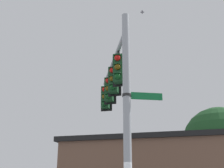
% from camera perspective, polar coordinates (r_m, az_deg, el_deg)
% --- Properties ---
extents(signal_pole, '(0.24, 0.24, 7.27)m').
position_cam_1_polar(signal_pole, '(9.17, 2.80, -7.13)').
color(signal_pole, '#ADB2B7').
rests_on(signal_pole, ground).
extents(mast_arm, '(2.31, 4.91, 0.15)m').
position_cam_1_polar(mast_arm, '(12.59, 0.21, 3.90)').
color(mast_arm, '#ADB2B7').
extents(traffic_light_nearest_pole, '(0.54, 0.49, 1.31)m').
position_cam_1_polar(traffic_light_nearest_pole, '(11.08, 1.22, 2.87)').
color(traffic_light_nearest_pole, black).
extents(traffic_light_mid_inner, '(0.54, 0.49, 1.31)m').
position_cam_1_polar(traffic_light_mid_inner, '(12.20, 0.26, 0.76)').
color(traffic_light_mid_inner, black).
extents(traffic_light_mid_outer, '(0.54, 0.49, 1.31)m').
position_cam_1_polar(traffic_light_mid_outer, '(13.34, -0.55, -0.99)').
color(traffic_light_mid_outer, black).
extents(traffic_light_arm_end, '(0.54, 0.49, 1.31)m').
position_cam_1_polar(traffic_light_arm_end, '(14.49, -1.22, -2.47)').
color(traffic_light_arm_end, black).
extents(street_name_sign, '(1.16, 0.61, 0.22)m').
position_cam_1_polar(street_name_sign, '(9.45, 4.69, -2.18)').
color(street_name_sign, '#147238').
extents(bird_flying, '(0.19, 0.26, 0.06)m').
position_cam_1_polar(bird_flying, '(13.97, 5.60, 13.06)').
color(bird_flying, gray).
extents(tree_by_storefront, '(4.46, 4.46, 6.64)m').
position_cam_1_polar(tree_by_storefront, '(20.02, 19.31, -10.43)').
color(tree_by_storefront, '#4C3823').
rests_on(tree_by_storefront, ground).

